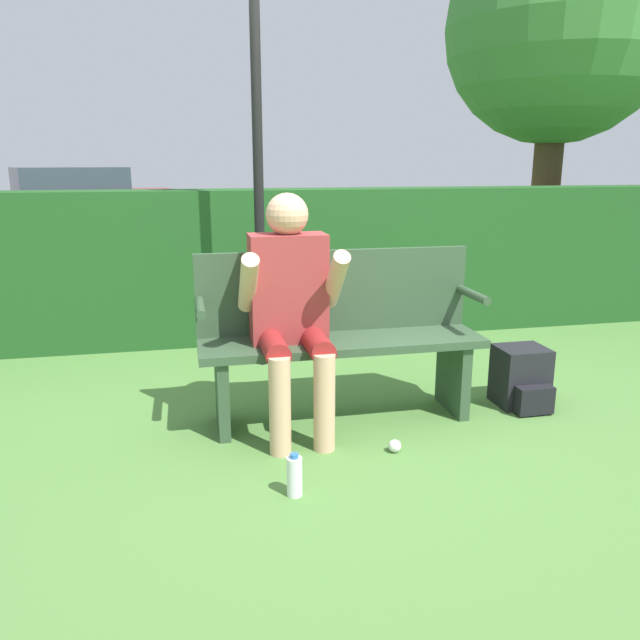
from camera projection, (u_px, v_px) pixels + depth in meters
ground_plane at (342, 419)px, 3.61m from camera, size 40.00×40.00×0.00m
hedge_back at (289, 264)px, 5.20m from camera, size 12.00×0.44×1.23m
park_bench at (340, 334)px, 3.55m from camera, size 1.60×0.41×0.96m
person_seated at (291, 301)px, 3.32m from camera, size 0.55×0.57×1.29m
backpack at (522, 378)px, 3.77m from camera, size 0.29×0.34×0.36m
water_bottle at (294, 476)px, 2.76m from camera, size 0.07×0.07×0.20m
signpost at (257, 135)px, 4.19m from camera, size 0.37×0.09×2.87m
parked_car at (72, 201)px, 13.18m from camera, size 4.78×3.10×1.33m
tree at (559, 30)px, 6.56m from camera, size 2.39×2.39×4.01m
litter_crumple at (395, 446)px, 3.19m from camera, size 0.07×0.07×0.07m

